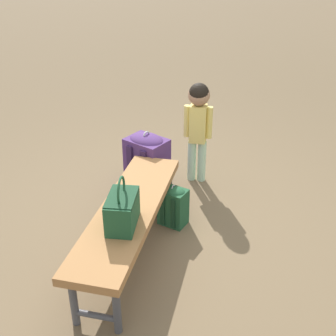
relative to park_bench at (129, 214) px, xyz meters
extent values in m
plane|color=brown|center=(0.49, 0.01, -0.39)|extent=(40.00, 40.00, 0.00)
cube|color=#9E6B3D|center=(0.00, 0.00, 0.03)|extent=(1.64, 0.67, 0.06)
cylinder|color=#47474C|center=(0.67, 0.26, -0.20)|extent=(0.05, 0.05, 0.39)
cylinder|color=#47474C|center=(0.71, -0.02, -0.20)|extent=(0.05, 0.05, 0.39)
cylinder|color=#47474C|center=(-0.71, 0.02, -0.20)|extent=(0.05, 0.05, 0.39)
cylinder|color=#47474C|center=(-0.67, -0.26, -0.20)|extent=(0.05, 0.05, 0.39)
cylinder|color=#47474C|center=(0.69, 0.12, -0.29)|extent=(0.09, 0.28, 0.04)
cylinder|color=#47474C|center=(-0.69, -0.12, -0.29)|extent=(0.09, 0.28, 0.04)
cube|color=#1E4C2D|center=(-0.21, -0.07, 0.17)|extent=(0.36, 0.26, 0.22)
cube|color=#163922|center=(-0.21, -0.07, 0.27)|extent=(0.33, 0.26, 0.02)
torus|color=#1E4C2D|center=(-0.21, -0.07, 0.33)|extent=(0.19, 0.07, 0.20)
cylinder|color=#B2D8B2|center=(1.30, -0.01, -0.18)|extent=(0.08, 0.08, 0.43)
cylinder|color=#B2D8B2|center=(1.33, -0.11, -0.18)|extent=(0.08, 0.08, 0.43)
ellipsoid|color=white|center=(1.32, -0.01, -0.37)|extent=(0.10, 0.07, 0.04)
ellipsoid|color=white|center=(1.35, -0.11, -0.37)|extent=(0.10, 0.07, 0.04)
cube|color=#E5CC66|center=(1.32, -0.06, 0.21)|extent=(0.16, 0.18, 0.36)
cylinder|color=#E5CC66|center=(1.29, 0.04, 0.23)|extent=(0.06, 0.06, 0.31)
cylinder|color=#E5CC66|center=(1.34, -0.16, 0.23)|extent=(0.06, 0.06, 0.31)
sphere|color=#A57A5B|center=(1.32, -0.06, 0.50)|extent=(0.20, 0.20, 0.20)
sphere|color=black|center=(1.31, -0.06, 0.52)|extent=(0.19, 0.19, 0.19)
cube|color=#4C2D66|center=(0.94, 0.30, -0.13)|extent=(0.35, 0.42, 0.54)
ellipsoid|color=#4C2D66|center=(0.94, 0.30, 0.13)|extent=(0.33, 0.40, 0.12)
cube|color=#311D42|center=(1.09, 0.27, -0.21)|extent=(0.10, 0.26, 0.24)
cube|color=#311D42|center=(0.82, 0.42, -0.13)|extent=(0.04, 0.07, 0.46)
cube|color=#311D42|center=(0.78, 0.26, -0.13)|extent=(0.04, 0.07, 0.46)
torus|color=#B2B2B7|center=(0.94, 0.30, 0.18)|extent=(0.09, 0.04, 0.09)
cube|color=#1E4C2D|center=(0.53, -0.13, -0.23)|extent=(0.19, 0.24, 0.33)
ellipsoid|color=#1E4C2D|center=(0.53, -0.13, -0.07)|extent=(0.18, 0.23, 0.07)
cube|color=#13311D|center=(0.62, -0.14, -0.28)|extent=(0.04, 0.16, 0.15)
cube|color=#13311D|center=(0.45, -0.07, -0.23)|extent=(0.02, 0.04, 0.28)
cube|color=#13311D|center=(0.43, -0.17, -0.23)|extent=(0.02, 0.04, 0.28)
torus|color=#B2B2B7|center=(0.53, -0.13, -0.04)|extent=(0.05, 0.02, 0.05)
camera|label=1|loc=(-2.26, -1.27, 1.77)|focal=45.77mm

